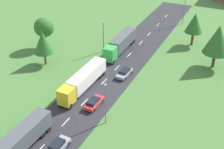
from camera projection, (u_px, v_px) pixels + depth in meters
road at (65, 123)px, 49.94m from camera, size 10.00×140.00×0.06m
lane_marking_centre at (52, 137)px, 47.03m from camera, size 0.16×121.79×0.01m
truck_lead at (15, 145)px, 42.73m from camera, size 2.63×14.44×3.45m
truck_second at (83, 80)px, 57.71m from camera, size 2.52×14.26×3.44m
truck_third at (121, 43)px, 71.59m from camera, size 2.72×14.20×3.71m
car_second at (58, 146)px, 44.26m from camera, size 1.97×4.23×1.50m
car_third at (94, 103)px, 53.53m from camera, size 1.92×4.54×1.41m
car_fourth at (124, 73)px, 62.50m from camera, size 2.08×4.58×1.37m
lamppost_second at (105, 101)px, 47.97m from camera, size 0.36×0.36×7.54m
lamppost_third at (103, 35)px, 70.44m from camera, size 0.36×0.36×7.73m
lamppost_fourth at (184, 8)px, 85.83m from camera, size 0.36×0.36×8.71m
tree_oak at (43, 42)px, 64.75m from camera, size 4.32×4.32×7.62m
tree_birch at (218, 40)px, 63.04m from camera, size 5.57×5.57×9.52m
tree_maple at (44, 27)px, 72.09m from camera, size 4.75×4.75×7.62m
tree_pine at (195, 23)px, 73.19m from camera, size 4.34×4.34×8.13m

